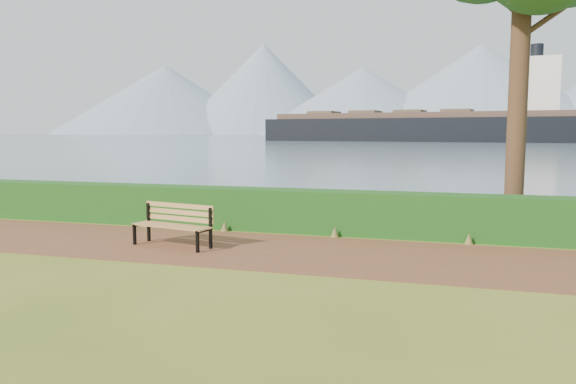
% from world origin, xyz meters
% --- Properties ---
extents(ground, '(140.00, 140.00, 0.00)m').
position_xyz_m(ground, '(0.00, 0.00, 0.00)').
color(ground, '#4F631C').
rests_on(ground, ground).
extents(path, '(40.00, 3.40, 0.01)m').
position_xyz_m(path, '(0.00, 0.30, 0.01)').
color(path, brown).
rests_on(path, ground).
extents(hedge, '(32.00, 0.85, 1.00)m').
position_xyz_m(hedge, '(0.00, 2.60, 0.50)').
color(hedge, '#123F12').
rests_on(hedge, ground).
extents(water, '(700.00, 510.00, 0.00)m').
position_xyz_m(water, '(0.00, 260.00, 0.01)').
color(water, '#43576C').
rests_on(water, ground).
extents(mountains, '(585.00, 190.00, 70.00)m').
position_xyz_m(mountains, '(-9.17, 406.05, 27.70)').
color(mountains, gray).
rests_on(mountains, ground).
extents(bench, '(1.84, 0.87, 0.89)m').
position_xyz_m(bench, '(-1.42, 0.14, 0.51)').
color(bench, black).
rests_on(bench, ground).
extents(cargo_ship, '(76.10, 23.01, 22.82)m').
position_xyz_m(cargo_ship, '(-0.83, 123.71, 3.40)').
color(cargo_ship, black).
rests_on(cargo_ship, ground).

